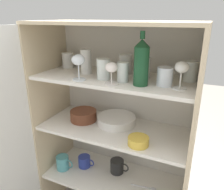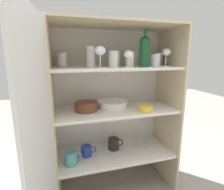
{
  "view_description": "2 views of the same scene",
  "coord_description": "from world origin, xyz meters",
  "px_view_note": "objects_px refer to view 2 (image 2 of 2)",
  "views": [
    {
      "loc": [
        0.5,
        -0.94,
        1.38
      ],
      "look_at": [
        -0.02,
        0.21,
        0.93
      ],
      "focal_mm": 35.0,
      "sensor_mm": 36.0,
      "label": 1
    },
    {
      "loc": [
        -0.4,
        -1.09,
        1.12
      ],
      "look_at": [
        -0.03,
        0.22,
        0.82
      ],
      "focal_mm": 28.0,
      "sensor_mm": 36.0,
      "label": 2
    }
  ],
  "objects_px": {
    "mixing_bowl_large": "(86,106)",
    "serving_bowl_small": "(146,108)",
    "plate_stack_white": "(113,104)",
    "wine_bottle": "(144,51)",
    "coffee_mug_primary": "(87,151)"
  },
  "relations": [
    {
      "from": "mixing_bowl_large",
      "to": "serving_bowl_small",
      "type": "height_order",
      "value": "mixing_bowl_large"
    },
    {
      "from": "serving_bowl_small",
      "to": "coffee_mug_primary",
      "type": "bearing_deg",
      "value": 162.77
    },
    {
      "from": "plate_stack_white",
      "to": "serving_bowl_small",
      "type": "height_order",
      "value": "plate_stack_white"
    },
    {
      "from": "serving_bowl_small",
      "to": "plate_stack_white",
      "type": "bearing_deg",
      "value": 138.93
    },
    {
      "from": "mixing_bowl_large",
      "to": "serving_bowl_small",
      "type": "distance_m",
      "value": 0.46
    },
    {
      "from": "wine_bottle",
      "to": "mixing_bowl_large",
      "type": "height_order",
      "value": "wine_bottle"
    },
    {
      "from": "plate_stack_white",
      "to": "mixing_bowl_large",
      "type": "xyz_separation_m",
      "value": [
        -0.23,
        -0.04,
        0.01
      ]
    },
    {
      "from": "wine_bottle",
      "to": "serving_bowl_small",
      "type": "distance_m",
      "value": 0.43
    },
    {
      "from": "wine_bottle",
      "to": "mixing_bowl_large",
      "type": "relative_size",
      "value": 1.52
    },
    {
      "from": "plate_stack_white",
      "to": "coffee_mug_primary",
      "type": "height_order",
      "value": "plate_stack_white"
    },
    {
      "from": "plate_stack_white",
      "to": "serving_bowl_small",
      "type": "xyz_separation_m",
      "value": [
        0.21,
        -0.18,
        -0.0
      ]
    },
    {
      "from": "wine_bottle",
      "to": "serving_bowl_small",
      "type": "relative_size",
      "value": 2.3
    },
    {
      "from": "mixing_bowl_large",
      "to": "serving_bowl_small",
      "type": "relative_size",
      "value": 1.52
    },
    {
      "from": "wine_bottle",
      "to": "serving_bowl_small",
      "type": "height_order",
      "value": "wine_bottle"
    },
    {
      "from": "plate_stack_white",
      "to": "serving_bowl_small",
      "type": "relative_size",
      "value": 2.15
    }
  ]
}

